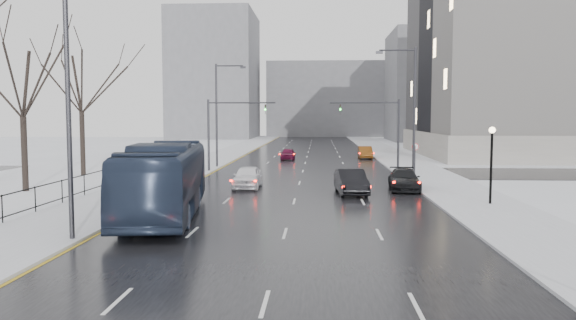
% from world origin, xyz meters
% --- Properties ---
extents(road, '(16.00, 150.00, 0.04)m').
position_xyz_m(road, '(0.00, 60.00, 0.02)').
color(road, black).
rests_on(road, ground).
extents(cross_road, '(130.00, 10.00, 0.04)m').
position_xyz_m(cross_road, '(0.00, 48.00, 0.02)').
color(cross_road, black).
rests_on(cross_road, ground).
extents(sidewalk_left, '(5.00, 150.00, 0.16)m').
position_xyz_m(sidewalk_left, '(-10.50, 60.00, 0.08)').
color(sidewalk_left, silver).
rests_on(sidewalk_left, ground).
extents(sidewalk_right, '(5.00, 150.00, 0.16)m').
position_xyz_m(sidewalk_right, '(10.50, 60.00, 0.08)').
color(sidewalk_right, silver).
rests_on(sidewalk_right, ground).
extents(park_strip, '(14.00, 150.00, 0.12)m').
position_xyz_m(park_strip, '(-20.00, 60.00, 0.06)').
color(park_strip, white).
rests_on(park_strip, ground).
extents(tree_park_d, '(8.75, 8.75, 12.50)m').
position_xyz_m(tree_park_d, '(-17.80, 34.00, 0.00)').
color(tree_park_d, black).
rests_on(tree_park_d, ground).
extents(tree_park_e, '(9.45, 9.45, 13.50)m').
position_xyz_m(tree_park_e, '(-18.20, 44.00, 0.00)').
color(tree_park_e, black).
rests_on(tree_park_e, ground).
extents(iron_fence, '(0.06, 70.00, 1.30)m').
position_xyz_m(iron_fence, '(-13.00, 30.00, 0.91)').
color(iron_fence, black).
rests_on(iron_fence, sidewalk_left).
extents(streetlight_r_mid, '(2.95, 0.25, 10.00)m').
position_xyz_m(streetlight_r_mid, '(8.17, 40.00, 5.62)').
color(streetlight_r_mid, '#2D2D33').
rests_on(streetlight_r_mid, ground).
extents(streetlight_l_near, '(2.95, 0.25, 10.00)m').
position_xyz_m(streetlight_l_near, '(-8.17, 20.00, 5.62)').
color(streetlight_l_near, '#2D2D33').
rests_on(streetlight_l_near, ground).
extents(streetlight_l_far, '(2.95, 0.25, 10.00)m').
position_xyz_m(streetlight_l_far, '(-8.17, 52.00, 5.62)').
color(streetlight_l_far, '#2D2D33').
rests_on(streetlight_l_far, ground).
extents(lamppost_r_mid, '(0.36, 0.36, 4.28)m').
position_xyz_m(lamppost_r_mid, '(11.00, 30.00, 2.94)').
color(lamppost_r_mid, black).
rests_on(lamppost_r_mid, sidewalk_right).
extents(mast_signal_right, '(6.10, 0.33, 6.50)m').
position_xyz_m(mast_signal_right, '(7.33, 48.00, 4.11)').
color(mast_signal_right, '#2D2D33').
rests_on(mast_signal_right, ground).
extents(mast_signal_left, '(6.10, 0.33, 6.50)m').
position_xyz_m(mast_signal_left, '(-7.33, 48.00, 4.11)').
color(mast_signal_left, '#2D2D33').
rests_on(mast_signal_left, ground).
extents(no_uturn_sign, '(0.60, 0.06, 2.70)m').
position_xyz_m(no_uturn_sign, '(9.20, 44.00, 2.30)').
color(no_uturn_sign, '#2D2D33').
rests_on(no_uturn_sign, sidewalk_right).
extents(bldg_far_right, '(24.00, 20.00, 22.00)m').
position_xyz_m(bldg_far_right, '(28.00, 115.00, 11.00)').
color(bldg_far_right, slate).
rests_on(bldg_far_right, ground).
extents(bldg_far_left, '(18.00, 22.00, 28.00)m').
position_xyz_m(bldg_far_left, '(-22.00, 125.00, 14.00)').
color(bldg_far_left, slate).
rests_on(bldg_far_left, ground).
extents(bldg_far_center, '(30.00, 18.00, 18.00)m').
position_xyz_m(bldg_far_center, '(4.00, 140.00, 9.00)').
color(bldg_far_center, slate).
rests_on(bldg_far_center, ground).
extents(bus, '(4.82, 13.45, 3.66)m').
position_xyz_m(bus, '(-6.24, 25.85, 1.87)').
color(bus, '#242F46').
rests_on(bus, road).
extents(sedan_center_near, '(1.86, 4.55, 1.54)m').
position_xyz_m(sedan_center_near, '(-3.50, 36.93, 0.81)').
color(sedan_center_near, white).
rests_on(sedan_center_near, road).
extents(sedan_right_near, '(2.13, 4.97, 1.59)m').
position_xyz_m(sedan_right_near, '(3.50, 34.22, 0.84)').
color(sedan_right_near, black).
rests_on(sedan_right_near, road).
extents(sedan_right_far, '(2.33, 5.02, 1.42)m').
position_xyz_m(sedan_right_far, '(7.20, 36.43, 0.75)').
color(sedan_right_far, black).
rests_on(sedan_right_far, road).
extents(sedan_center_far, '(1.58, 3.90, 1.32)m').
position_xyz_m(sedan_center_far, '(-2.10, 62.48, 0.70)').
color(sedan_center_far, '#5A0F2F').
rests_on(sedan_center_far, road).
extents(sedan_right_distant, '(1.54, 4.34, 1.43)m').
position_xyz_m(sedan_right_distant, '(6.89, 64.54, 0.75)').
color(sedan_right_distant, brown).
rests_on(sedan_right_distant, road).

